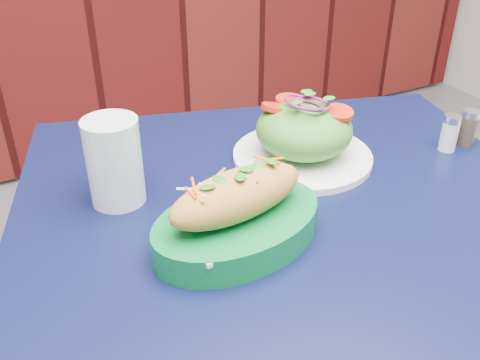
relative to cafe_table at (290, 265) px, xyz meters
name	(u,v)px	position (x,y,z in m)	size (l,w,h in m)	color
cafe_table	(290,265)	(0.00, 0.00, 0.00)	(0.99, 0.99, 0.75)	black
banh_mi_basket	(237,214)	(-0.10, -0.01, 0.13)	(0.26, 0.19, 0.11)	#0A7031
salad_plate	(304,135)	(0.11, 0.14, 0.13)	(0.23, 0.23, 0.12)	white
water_glass	(114,162)	(-0.21, 0.16, 0.15)	(0.08, 0.08, 0.13)	silver
salt_shaker	(450,133)	(0.35, 0.05, 0.12)	(0.03, 0.03, 0.07)	white
pepper_shaker	(468,128)	(0.40, 0.05, 0.12)	(0.03, 0.03, 0.07)	#3F3326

